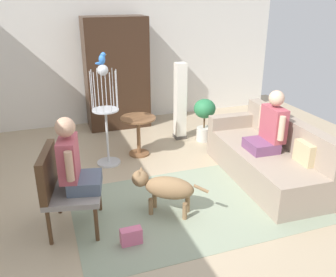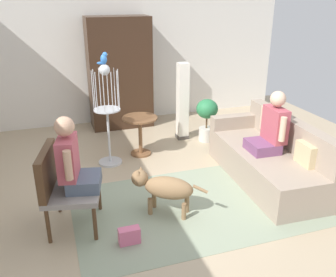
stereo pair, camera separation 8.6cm
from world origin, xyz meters
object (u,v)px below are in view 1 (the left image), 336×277
at_px(couch, 268,158).
at_px(potted_plant, 204,115).
at_px(armoire_cabinet, 117,74).
at_px(dog, 165,187).
at_px(handbag, 131,236).
at_px(person_on_couch, 270,127).
at_px(column_lamp, 180,102).
at_px(person_on_armchair, 73,161).
at_px(parrot, 102,59).
at_px(armchair, 62,183).
at_px(bird_cage_stand, 106,117).
at_px(round_end_table, 138,130).

distance_m(couch, potted_plant, 1.60).
height_order(couch, armoire_cabinet, armoire_cabinet).
relative_size(dog, handbag, 3.51).
xyz_separation_m(person_on_couch, armoire_cabinet, (-1.46, 2.87, 0.26)).
xyz_separation_m(column_lamp, armoire_cabinet, (-0.89, 1.03, 0.36)).
bearing_deg(person_on_armchair, parrot, 67.30).
height_order(person_on_couch, armoire_cabinet, armoire_cabinet).
distance_m(armchair, person_on_couch, 2.77).
bearing_deg(couch, bird_cage_stand, 149.21).
distance_m(armchair, column_lamp, 3.02).
distance_m(dog, armoire_cabinet, 3.29).
xyz_separation_m(person_on_armchair, parrot, (0.62, 1.49, 0.80)).
relative_size(person_on_armchair, parrot, 4.81).
bearing_deg(handbag, armchair, 138.52).
bearing_deg(bird_cage_stand, armchair, -117.71).
bearing_deg(person_on_armchair, dog, -4.17).
bearing_deg(armoire_cabinet, bird_cage_stand, -107.87).
bearing_deg(potted_plant, handbag, -129.18).
xyz_separation_m(armchair, column_lamp, (2.18, 2.08, 0.11)).
relative_size(round_end_table, parrot, 3.73).
xyz_separation_m(couch, handbag, (-2.18, -0.79, -0.21)).
height_order(potted_plant, column_lamp, column_lamp).
relative_size(armoire_cabinet, handbag, 9.16).
bearing_deg(person_on_couch, column_lamp, 107.09).
bearing_deg(parrot, couch, -30.80).
xyz_separation_m(armchair, person_on_couch, (2.75, 0.23, 0.21)).
height_order(armchair, potted_plant, armchair).
distance_m(couch, handbag, 2.33).
relative_size(round_end_table, handbag, 2.81).
distance_m(dog, parrot, 2.04).
bearing_deg(dog, potted_plant, 53.94).
distance_m(couch, armoire_cabinet, 3.30).
xyz_separation_m(person_on_armchair, bird_cage_stand, (0.62, 1.49, -0.04)).
bearing_deg(couch, person_on_couch, -147.66).
bearing_deg(dog, parrot, 103.23).
height_order(round_end_table, parrot, parrot).
xyz_separation_m(couch, armoire_cabinet, (-1.49, 2.85, 0.73)).
height_order(parrot, armoire_cabinet, armoire_cabinet).
relative_size(armchair, armoire_cabinet, 0.45).
bearing_deg(parrot, bird_cage_stand, -180.00).
distance_m(armchair, round_end_table, 2.09).
xyz_separation_m(parrot, armoire_cabinet, (0.53, 1.64, -0.57)).
relative_size(person_on_couch, parrot, 4.86).
bearing_deg(person_on_couch, handbag, -160.20).
relative_size(round_end_table, potted_plant, 0.84).
xyz_separation_m(potted_plant, column_lamp, (-0.36, 0.25, 0.20)).
bearing_deg(potted_plant, parrot, -168.21).
bearing_deg(person_on_armchair, person_on_couch, 5.74).
height_order(parrot, column_lamp, parrot).
distance_m(person_on_couch, armoire_cabinet, 3.23).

